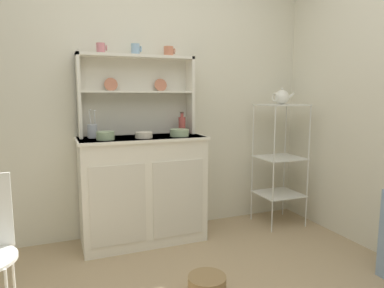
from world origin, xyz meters
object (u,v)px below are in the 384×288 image
object	(u,v)px
hutch_cabinet	(143,188)
porcelain_teapot	(282,97)
bowl_mixing_large	(105,136)
cup_rose_0	(101,48)
jam_bottle	(182,125)
utensil_jar	(92,131)
bakers_rack	(280,152)
floor_basket	(207,287)
hutch_shelf_unit	(136,89)

from	to	relation	value
hutch_cabinet	porcelain_teapot	bearing A→B (deg)	-3.42
porcelain_teapot	bowl_mixing_large	bearing A→B (deg)	179.80
cup_rose_0	jam_bottle	xyz separation A→B (m)	(0.68, -0.04, -0.64)
cup_rose_0	porcelain_teapot	bearing A→B (deg)	-7.11
jam_bottle	utensil_jar	distance (m)	0.77
bakers_rack	utensil_jar	bearing A→B (deg)	174.78
hutch_cabinet	jam_bottle	bearing A→B (deg)	12.57
bakers_rack	porcelain_teapot	world-z (taller)	porcelain_teapot
hutch_cabinet	floor_basket	xyz separation A→B (m)	(0.16, -0.98, -0.39)
utensil_jar	hutch_shelf_unit	bearing A→B (deg)	12.53
floor_basket	cup_rose_0	size ratio (longest dim) A/B	2.89
floor_basket	porcelain_teapot	size ratio (longest dim) A/B	1.07
utensil_jar	porcelain_teapot	distance (m)	1.74
bakers_rack	bowl_mixing_large	size ratio (longest dim) A/B	8.31
cup_rose_0	utensil_jar	world-z (taller)	cup_rose_0
hutch_cabinet	porcelain_teapot	distance (m)	1.53
cup_rose_0	utensil_jar	distance (m)	0.67
porcelain_teapot	floor_basket	bearing A→B (deg)	-142.25
cup_rose_0	hutch_cabinet	bearing A→B (deg)	-22.87
porcelain_teapot	hutch_cabinet	bearing A→B (deg)	176.58
floor_basket	porcelain_teapot	distance (m)	1.87
hutch_cabinet	hutch_shelf_unit	bearing A→B (deg)	90.00
hutch_shelf_unit	cup_rose_0	bearing A→B (deg)	-171.93
cup_rose_0	utensil_jar	bearing A→B (deg)	-155.19
hutch_cabinet	bakers_rack	bearing A→B (deg)	-3.41
floor_basket	hutch_cabinet	bearing A→B (deg)	99.22
bakers_rack	hutch_cabinet	bearing A→B (deg)	176.59
hutch_cabinet	cup_rose_0	bearing A→B (deg)	157.13
hutch_shelf_unit	porcelain_teapot	distance (m)	1.35
bowl_mixing_large	hutch_shelf_unit	bearing A→B (deg)	37.76
hutch_shelf_unit	bowl_mixing_large	bearing A→B (deg)	-142.24
floor_basket	jam_bottle	xyz separation A→B (m)	(0.23, 1.07, 0.92)
hutch_cabinet	bakers_rack	size ratio (longest dim) A/B	0.90
hutch_shelf_unit	jam_bottle	size ratio (longest dim) A/B	4.98
bakers_rack	bowl_mixing_large	distance (m)	1.64
bakers_rack	jam_bottle	size ratio (longest dim) A/B	5.91
floor_basket	utensil_jar	xyz separation A→B (m)	(-0.55, 1.06, 0.89)
bowl_mixing_large	porcelain_teapot	size ratio (longest dim) A/B	0.63
floor_basket	hutch_shelf_unit	bearing A→B (deg)	97.92
hutch_cabinet	jam_bottle	distance (m)	0.65
hutch_shelf_unit	bakers_rack	size ratio (longest dim) A/B	0.84
hutch_shelf_unit	floor_basket	xyz separation A→B (m)	(0.16, -1.14, -1.23)
hutch_cabinet	floor_basket	world-z (taller)	hutch_cabinet
utensil_jar	floor_basket	bearing A→B (deg)	-62.69
floor_basket	bowl_mixing_large	bearing A→B (deg)	117.14
hutch_shelf_unit	utensil_jar	distance (m)	0.52
hutch_shelf_unit	bowl_mixing_large	size ratio (longest dim) A/B	7.00
jam_bottle	utensil_jar	size ratio (longest dim) A/B	0.85
hutch_cabinet	bowl_mixing_large	xyz separation A→B (m)	(-0.31, -0.07, 0.47)
utensil_jar	cup_rose_0	bearing A→B (deg)	24.81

